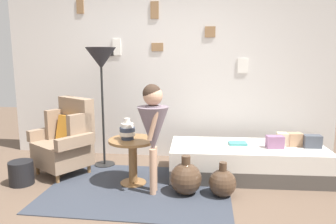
{
  "coord_description": "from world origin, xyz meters",
  "views": [
    {
      "loc": [
        0.63,
        -2.69,
        1.49
      ],
      "look_at": [
        0.15,
        0.95,
        0.85
      ],
      "focal_mm": 33.75,
      "sensor_mm": 36.0,
      "label": 1
    }
  ],
  "objects": [
    {
      "name": "book_on_daybed",
      "position": [
        1.0,
        1.25,
        0.42
      ],
      "size": [
        0.23,
        0.18,
        0.03
      ],
      "primitive_type": "cube",
      "rotation": [
        0.0,
        0.0,
        0.08
      ],
      "color": "teal",
      "rests_on": "daybed"
    },
    {
      "name": "rug",
      "position": [
        -0.15,
        0.64,
        0.01
      ],
      "size": [
        2.06,
        1.48,
        0.01
      ],
      "primitive_type": "cube",
      "color": "#333842",
      "rests_on": "ground"
    },
    {
      "name": "demijohn_near",
      "position": [
        0.39,
        0.58,
        0.18
      ],
      "size": [
        0.35,
        0.35,
        0.44
      ],
      "color": "#473323",
      "rests_on": "ground"
    },
    {
      "name": "side_table",
      "position": [
        -0.25,
        0.79,
        0.39
      ],
      "size": [
        0.56,
        0.56,
        0.55
      ],
      "color": "olive",
      "rests_on": "ground"
    },
    {
      "name": "daybed",
      "position": [
        1.12,
        1.21,
        0.2
      ],
      "size": [
        1.94,
        0.89,
        0.4
      ],
      "color": "#4C4742",
      "rests_on": "ground"
    },
    {
      "name": "person_child",
      "position": [
        0.04,
        0.56,
        0.78
      ],
      "size": [
        0.34,
        0.34,
        1.21
      ],
      "color": "tan",
      "rests_on": "ground"
    },
    {
      "name": "floor_lamp",
      "position": [
        -0.8,
        1.38,
        1.41
      ],
      "size": [
        0.4,
        0.4,
        1.62
      ],
      "color": "black",
      "rests_on": "ground"
    },
    {
      "name": "demijohn_far",
      "position": [
        0.79,
        0.58,
        0.15
      ],
      "size": [
        0.3,
        0.3,
        0.38
      ],
      "color": "#473323",
      "rests_on": "ground"
    },
    {
      "name": "magazine_basket",
      "position": [
        -1.56,
        0.6,
        0.14
      ],
      "size": [
        0.28,
        0.28,
        0.28
      ],
      "primitive_type": "cylinder",
      "color": "black",
      "rests_on": "ground"
    },
    {
      "name": "gallery_wall",
      "position": [
        -0.0,
        1.95,
        1.3
      ],
      "size": [
        4.8,
        0.12,
        2.6
      ],
      "color": "silver",
      "rests_on": "ground"
    },
    {
      "name": "pillow_mid",
      "position": [
        1.69,
        1.28,
        0.48
      ],
      "size": [
        0.18,
        0.14,
        0.16
      ],
      "primitive_type": "cube",
      "rotation": [
        0.0,
        0.0,
        0.16
      ],
      "color": "tan",
      "rests_on": "daybed"
    },
    {
      "name": "pillow_extra",
      "position": [
        1.43,
        1.15,
        0.47
      ],
      "size": [
        0.21,
        0.14,
        0.15
      ],
      "primitive_type": "cube",
      "rotation": [
        0.0,
        0.0,
        0.11
      ],
      "color": "gray",
      "rests_on": "daybed"
    },
    {
      "name": "pillow_back",
      "position": [
        1.58,
        1.28,
        0.48
      ],
      "size": [
        0.19,
        0.12,
        0.16
      ],
      "primitive_type": "cube",
      "rotation": [
        0.0,
        0.0,
        0.01
      ],
      "color": "beige",
      "rests_on": "daybed"
    },
    {
      "name": "vase_striped",
      "position": [
        -0.3,
        0.77,
        0.65
      ],
      "size": [
        0.18,
        0.18,
        0.25
      ],
      "color": "#2D384C",
      "rests_on": "side_table"
    },
    {
      "name": "pillow_head",
      "position": [
        1.89,
        1.23,
        0.48
      ],
      "size": [
        0.21,
        0.13,
        0.16
      ],
      "primitive_type": "cube",
      "rotation": [
        0.0,
        0.0,
        0.05
      ],
      "color": "#474C56",
      "rests_on": "daybed"
    },
    {
      "name": "armchair",
      "position": [
        -1.19,
        1.05,
        0.44
      ],
      "size": [
        0.9,
        0.85,
        0.97
      ],
      "color": "olive",
      "rests_on": "ground"
    },
    {
      "name": "ground_plane",
      "position": [
        0.0,
        0.0,
        0.0
      ],
      "size": [
        12.0,
        12.0,
        0.0
      ],
      "primitive_type": "plane",
      "color": "brown"
    }
  ]
}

